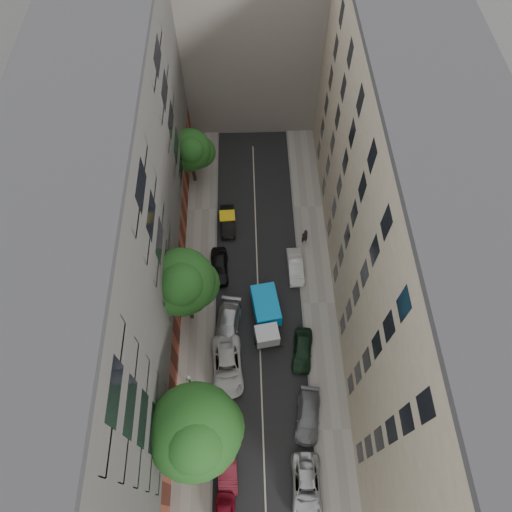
{
  "coord_description": "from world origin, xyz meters",
  "views": [
    {
      "loc": [
        -0.74,
        -17.42,
        38.2
      ],
      "look_at": [
        -0.18,
        1.71,
        6.0
      ],
      "focal_mm": 32.0,
      "sensor_mm": 36.0,
      "label": 1
    }
  ],
  "objects_px": {
    "car_right_2": "(302,350)",
    "tree_far": "(191,152)",
    "car_left_1": "(227,465)",
    "car_left_2": "(227,366)",
    "car_left_3": "(227,326)",
    "tree_mid": "(183,284)",
    "car_left_5": "(228,222)",
    "car_right_1": "(308,416)",
    "car_right_0": "(306,487)",
    "tarp_truck": "(266,315)",
    "car_left_4": "(219,267)",
    "pedestrian": "(305,236)",
    "car_right_3": "(295,267)",
    "lamp_post": "(192,387)",
    "tree_near": "(196,433)"
  },
  "relations": [
    {
      "from": "car_left_3",
      "to": "car_left_4",
      "type": "distance_m",
      "value": 6.05
    },
    {
      "from": "car_left_1",
      "to": "car_left_4",
      "type": "relative_size",
      "value": 1.0
    },
    {
      "from": "car_right_0",
      "to": "car_right_1",
      "type": "xyz_separation_m",
      "value": [
        0.55,
        4.97,
        -0.01
      ]
    },
    {
      "from": "car_right_0",
      "to": "lamp_post",
      "type": "xyz_separation_m",
      "value": [
        -8.29,
        6.69,
        3.38
      ]
    },
    {
      "from": "car_left_3",
      "to": "car_left_5",
      "type": "bearing_deg",
      "value": 99.14
    },
    {
      "from": "car_left_1",
      "to": "car_right_1",
      "type": "xyz_separation_m",
      "value": [
        6.4,
        3.37,
        -0.03
      ]
    },
    {
      "from": "car_right_1",
      "to": "tree_mid",
      "type": "xyz_separation_m",
      "value": [
        -9.52,
        8.92,
        6.1
      ]
    },
    {
      "from": "car_left_2",
      "to": "car_right_0",
      "type": "bearing_deg",
      "value": -61.15
    },
    {
      "from": "car_right_1",
      "to": "car_left_1",
      "type": "bearing_deg",
      "value": -142.99
    },
    {
      "from": "car_left_3",
      "to": "car_left_5",
      "type": "height_order",
      "value": "car_left_3"
    },
    {
      "from": "car_right_1",
      "to": "tarp_truck",
      "type": "bearing_deg",
      "value": 118.67
    },
    {
      "from": "car_left_1",
      "to": "car_left_2",
      "type": "bearing_deg",
      "value": 86.79
    },
    {
      "from": "car_left_3",
      "to": "tree_far",
      "type": "height_order",
      "value": "tree_far"
    },
    {
      "from": "car_right_2",
      "to": "lamp_post",
      "type": "relative_size",
      "value": 0.64
    },
    {
      "from": "tarp_truck",
      "to": "car_left_5",
      "type": "bearing_deg",
      "value": 99.21
    },
    {
      "from": "car_left_4",
      "to": "tree_mid",
      "type": "height_order",
      "value": "tree_mid"
    },
    {
      "from": "car_left_2",
      "to": "pedestrian",
      "type": "distance_m",
      "value": 14.61
    },
    {
      "from": "car_right_3",
      "to": "lamp_post",
      "type": "xyz_separation_m",
      "value": [
        -8.83,
        -11.91,
        3.39
      ]
    },
    {
      "from": "tree_far",
      "to": "lamp_post",
      "type": "height_order",
      "value": "tree_far"
    },
    {
      "from": "pedestrian",
      "to": "car_left_2",
      "type": "bearing_deg",
      "value": 39.91
    },
    {
      "from": "car_right_1",
      "to": "car_left_2",
      "type": "bearing_deg",
      "value": 155.77
    },
    {
      "from": "tarp_truck",
      "to": "tree_near",
      "type": "bearing_deg",
      "value": -124.58
    },
    {
      "from": "car_right_0",
      "to": "tree_far",
      "type": "bearing_deg",
      "value": 109.3
    },
    {
      "from": "tree_near",
      "to": "tree_mid",
      "type": "bearing_deg",
      "value": 97.37
    },
    {
      "from": "car_right_2",
      "to": "tree_mid",
      "type": "bearing_deg",
      "value": 168.55
    },
    {
      "from": "car_left_1",
      "to": "car_left_2",
      "type": "height_order",
      "value": "car_left_2"
    },
    {
      "from": "tarp_truck",
      "to": "car_left_4",
      "type": "distance_m",
      "value": 6.81
    },
    {
      "from": "tarp_truck",
      "to": "car_right_0",
      "type": "xyz_separation_m",
      "value": [
        2.45,
        -13.47,
        -0.69
      ]
    },
    {
      "from": "tree_near",
      "to": "car_left_5",
      "type": "bearing_deg",
      "value": 85.37
    },
    {
      "from": "tree_mid",
      "to": "lamp_post",
      "type": "relative_size",
      "value": 1.55
    },
    {
      "from": "lamp_post",
      "to": "car_left_5",
      "type": "bearing_deg",
      "value": 82.0
    },
    {
      "from": "car_right_1",
      "to": "pedestrian",
      "type": "height_order",
      "value": "pedestrian"
    },
    {
      "from": "tree_far",
      "to": "car_left_1",
      "type": "bearing_deg",
      "value": -83.01
    },
    {
      "from": "car_left_3",
      "to": "car_right_2",
      "type": "relative_size",
      "value": 1.26
    },
    {
      "from": "car_right_2",
      "to": "tree_far",
      "type": "height_order",
      "value": "tree_far"
    },
    {
      "from": "car_left_4",
      "to": "lamp_post",
      "type": "relative_size",
      "value": 0.65
    },
    {
      "from": "car_left_5",
      "to": "car_right_1",
      "type": "height_order",
      "value": "car_right_1"
    },
    {
      "from": "tarp_truck",
      "to": "tree_far",
      "type": "bearing_deg",
      "value": 104.06
    },
    {
      "from": "car_left_5",
      "to": "car_right_1",
      "type": "distance_m",
      "value": 20.07
    },
    {
      "from": "tarp_truck",
      "to": "tree_far",
      "type": "relative_size",
      "value": 0.82
    },
    {
      "from": "car_left_2",
      "to": "car_right_3",
      "type": "xyz_separation_m",
      "value": [
        6.4,
        9.4,
        -0.1
      ]
    },
    {
      "from": "tarp_truck",
      "to": "car_left_3",
      "type": "xyz_separation_m",
      "value": [
        -3.4,
        -0.67,
        -0.6
      ]
    },
    {
      "from": "tarp_truck",
      "to": "car_right_0",
      "type": "bearing_deg",
      "value": -88.36
    },
    {
      "from": "car_left_5",
      "to": "car_right_0",
      "type": "xyz_separation_m",
      "value": [
        5.85,
        -24.0,
        0.01
      ]
    },
    {
      "from": "car_left_2",
      "to": "tree_near",
      "type": "xyz_separation_m",
      "value": [
        -1.7,
        -6.24,
        5.81
      ]
    },
    {
      "from": "car_right_3",
      "to": "pedestrian",
      "type": "distance_m",
      "value": 3.35
    },
    {
      "from": "car_left_3",
      "to": "car_left_1",
      "type": "bearing_deg",
      "value": -80.86
    },
    {
      "from": "tarp_truck",
      "to": "lamp_post",
      "type": "relative_size",
      "value": 0.88
    },
    {
      "from": "car_left_3",
      "to": "tree_mid",
      "type": "bearing_deg",
      "value": 169.86
    },
    {
      "from": "car_left_5",
      "to": "car_right_1",
      "type": "relative_size",
      "value": 0.87
    }
  ]
}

